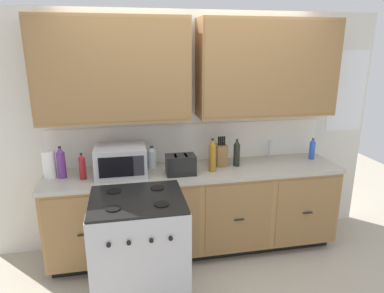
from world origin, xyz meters
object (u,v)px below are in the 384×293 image
knife_block (221,155)px  bottle_amber (212,156)px  toaster (181,165)px  bottle_clear (152,157)px  paper_towel_roll (49,164)px  bottle_blue (312,149)px  bottle_dark (237,153)px  microwave (121,161)px  bottle_violet (61,163)px  stove_range (139,250)px  bottle_red (82,166)px

knife_block → bottle_amber: bottle_amber is taller
toaster → bottle_clear: bearing=135.9°
paper_towel_roll → bottle_blue: bearing=0.8°
toaster → bottle_blue: 1.50m
bottle_dark → bottle_blue: (0.88, 0.06, -0.02)m
microwave → bottle_dark: (1.16, 0.02, -0.00)m
microwave → paper_towel_roll: 0.65m
paper_towel_roll → bottle_violet: 0.11m
bottle_blue → bottle_clear: bearing=178.2°
bottle_amber → bottle_blue: bearing=8.2°
bottle_amber → bottle_violet: bottle_amber is taller
bottle_clear → microwave: bearing=-155.8°
microwave → bottle_dark: 1.16m
stove_range → microwave: size_ratio=1.98×
microwave → bottle_blue: (2.05, 0.09, -0.03)m
knife_block → bottle_red: size_ratio=1.24×
bottle_red → stove_range: bearing=-51.2°
knife_block → microwave: bearing=-176.0°
bottle_dark → bottle_violet: size_ratio=0.94×
microwave → bottle_violet: bottle_violet is taller
bottle_clear → bottle_amber: bottle_amber is taller
stove_range → bottle_dark: (1.04, 0.66, 0.58)m
microwave → knife_block: knife_block is taller
microwave → bottle_amber: (0.88, -0.08, 0.02)m
paper_towel_roll → bottle_dark: bottle_dark is taller
stove_range → paper_towel_roll: (-0.77, 0.68, 0.57)m
knife_block → paper_towel_roll: knife_block is taller
paper_towel_roll → bottle_dark: (1.82, -0.02, 0.01)m
microwave → bottle_clear: (0.31, 0.14, -0.03)m
toaster → paper_towel_roll: 1.22m
bottle_dark → bottle_amber: bearing=-159.4°
microwave → bottle_red: bearing=-172.0°
microwave → bottle_violet: (-0.54, 0.03, 0.01)m
bottle_blue → bottle_violet: size_ratio=0.77×
knife_block → bottle_clear: 0.70m
bottle_amber → microwave: bearing=174.6°
toaster → bottle_blue: bearing=7.2°
toaster → bottle_amber: (0.32, 0.02, 0.07)m
toaster → bottle_amber: bottle_amber is taller
stove_range → bottle_dark: 1.36m
toaster → bottle_violet: (-1.10, 0.13, 0.05)m
microwave → bottle_violet: 0.54m
stove_range → knife_block: size_ratio=3.06×
bottle_clear → bottle_amber: 0.61m
bottle_dark → bottle_blue: size_ratio=1.22×
stove_range → bottle_dark: bottle_dark is taller
toaster → bottle_blue: size_ratio=1.20×
toaster → bottle_blue: (1.49, 0.19, 0.02)m
bottle_red → bottle_dark: bearing=2.8°
knife_block → bottle_blue: (1.04, 0.01, -0.00)m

